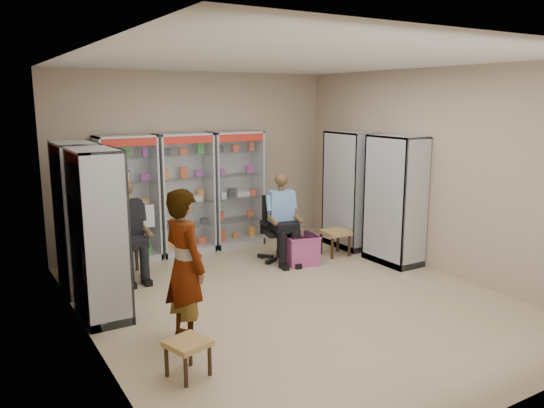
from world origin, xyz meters
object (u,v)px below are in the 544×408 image
cabinet_left_far (79,217)px  seated_shopkeeper (281,220)px  cabinet_right_far (350,190)px  cabinet_back_right (236,189)px  standing_man (185,266)px  cabinet_right_near (395,200)px  office_chair (279,228)px  woven_stool_a (335,243)px  wooden_chair (127,245)px  cabinet_back_left (128,199)px  cabinet_back_mid (185,194)px  cabinet_left_near (99,235)px  pink_trunk (301,249)px  woven_stool_b (188,358)px

cabinet_left_far → seated_shopkeeper: bearing=84.0°
seated_shopkeeper → cabinet_right_far: bearing=15.4°
cabinet_back_right → standing_man: bearing=-125.3°
cabinet_right_near → office_chair: 1.87m
office_chair → seated_shopkeeper: size_ratio=0.79×
cabinet_right_near → standing_man: 3.96m
woven_stool_a → seated_shopkeeper: bearing=167.8°
cabinet_back_right → woven_stool_a: 1.98m
office_chair → wooden_chair: bearing=179.5°
wooden_chair → woven_stool_a: wooden_chair is taller
cabinet_back_right → cabinet_right_far: (1.63, -1.13, 0.00)m
cabinet_back_left → office_chair: (2.05, -1.19, -0.48)m
wooden_chair → standing_man: standing_man is taller
wooden_chair → seated_shopkeeper: 2.37m
cabinet_back_left → cabinet_back_mid: bearing=0.0°
cabinet_right_near → cabinet_back_mid: bearing=49.2°
cabinet_left_near → cabinet_back_mid: bearing=137.2°
office_chair → pink_trunk: size_ratio=2.18×
cabinet_right_far → cabinet_back_left: bearing=72.2°
cabinet_back_mid → cabinet_back_right: same height
pink_trunk → standing_man: size_ratio=0.29×
seated_shopkeeper → woven_stool_a: (0.94, -0.20, -0.45)m
wooden_chair → seated_shopkeeper: size_ratio=0.71×
wooden_chair → woven_stool_b: wooden_chair is taller
cabinet_back_left → pink_trunk: 2.83m
cabinet_right_near → woven_stool_b: bearing=111.5°
cabinet_right_near → standing_man: bearing=103.3°
cabinet_left_near → standing_man: 1.28m
wooden_chair → pink_trunk: (2.49, -0.80, -0.24)m
cabinet_back_right → pink_trunk: 1.75m
cabinet_left_near → seated_shopkeeper: bearing=104.8°
office_chair → seated_shopkeeper: bearing=-79.1°
cabinet_right_near → seated_shopkeeper: 1.81m
cabinet_back_mid → standing_man: cabinet_back_mid is taller
cabinet_right_far → office_chair: (-1.48, -0.06, -0.48)m
wooden_chair → seated_shopkeeper: seated_shopkeeper is taller
cabinet_back_right → woven_stool_b: size_ratio=5.67×
seated_shopkeeper → woven_stool_a: size_ratio=3.17×
cabinet_right_far → seated_shopkeeper: bearing=94.4°
cabinet_back_right → office_chair: 1.30m
cabinet_back_right → standing_man: cabinet_back_right is taller
cabinet_back_left → seated_shopkeeper: cabinet_back_left is taller
office_chair → cabinet_back_right: bearing=108.2°
wooden_chair → pink_trunk: size_ratio=1.97×
standing_man → pink_trunk: bearing=-67.3°
cabinet_right_far → cabinet_left_far: (-4.46, 0.20, 0.00)m
cabinet_left_near → office_chair: size_ratio=1.92×
woven_stool_a → woven_stool_b: size_ratio=1.18×
cabinet_left_far → office_chair: 3.03m
cabinet_right_near → wooden_chair: (-3.78, 1.50, -0.53)m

